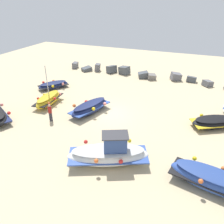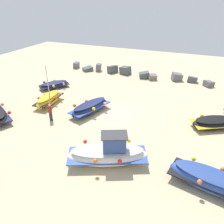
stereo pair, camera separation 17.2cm
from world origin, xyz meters
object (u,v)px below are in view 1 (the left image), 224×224
(fishing_boat_2, at_px, (48,99))
(fishing_boat_7, at_px, (109,154))
(fishing_boat_4, at_px, (53,85))
(person_walking, at_px, (50,112))
(fishing_boat_1, at_px, (211,179))
(fishing_boat_6, at_px, (214,122))
(fishing_boat_0, at_px, (90,107))

(fishing_boat_2, height_order, fishing_boat_7, fishing_boat_2)
(fishing_boat_4, bearing_deg, person_walking, 69.44)
(fishing_boat_1, distance_m, fishing_boat_6, 7.27)
(fishing_boat_1, height_order, fishing_boat_6, fishing_boat_1)
(fishing_boat_1, height_order, fishing_boat_7, fishing_boat_1)
(fishing_boat_2, bearing_deg, fishing_boat_6, 91.75)
(fishing_boat_6, bearing_deg, fishing_boat_4, 141.68)
(fishing_boat_7, bearing_deg, fishing_boat_1, -22.98)
(fishing_boat_4, bearing_deg, fishing_boat_2, 64.75)
(fishing_boat_1, height_order, fishing_boat_4, fishing_boat_1)
(fishing_boat_0, bearing_deg, person_walking, 155.09)
(fishing_boat_0, height_order, fishing_boat_6, fishing_boat_0)
(fishing_boat_0, distance_m, fishing_boat_7, 7.27)
(fishing_boat_1, bearing_deg, fishing_boat_4, -17.12)
(fishing_boat_0, relative_size, fishing_boat_7, 0.82)
(fishing_boat_1, distance_m, fishing_boat_4, 19.93)
(fishing_boat_2, xyz_separation_m, fishing_boat_6, (15.46, 1.52, -0.09))
(fishing_boat_2, height_order, fishing_boat_4, fishing_boat_2)
(person_walking, bearing_deg, fishing_boat_6, -83.70)
(fishing_boat_4, bearing_deg, fishing_boat_0, 95.95)
(fishing_boat_0, bearing_deg, fishing_boat_7, -125.35)
(fishing_boat_2, bearing_deg, fishing_boat_4, -155.16)
(fishing_boat_2, relative_size, fishing_boat_4, 1.10)
(fishing_boat_6, xyz_separation_m, fishing_boat_7, (-6.38, -7.42, 0.25))
(fishing_boat_4, height_order, person_walking, person_walking)
(fishing_boat_4, relative_size, fishing_boat_6, 0.91)
(fishing_boat_6, bearing_deg, fishing_boat_7, -161.34)
(fishing_boat_1, distance_m, fishing_boat_7, 6.25)
(fishing_boat_2, distance_m, fishing_boat_7, 10.83)
(fishing_boat_4, relative_size, person_walking, 2.23)
(fishing_boat_1, relative_size, fishing_boat_4, 1.37)
(fishing_boat_0, relative_size, person_walking, 2.82)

